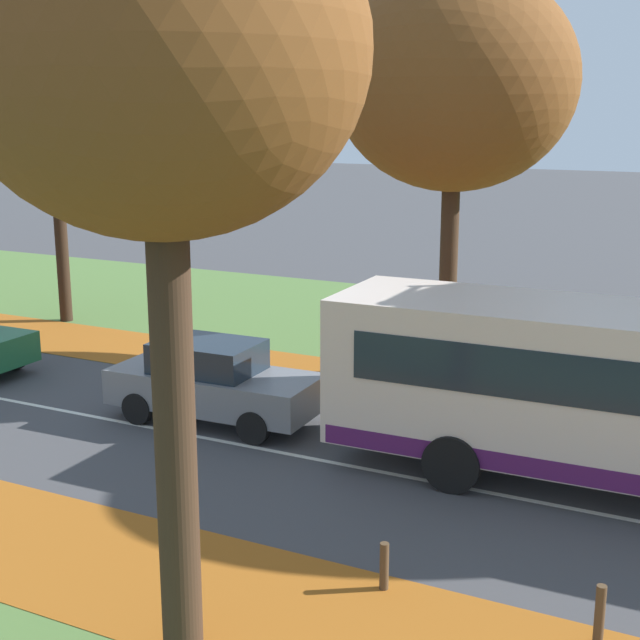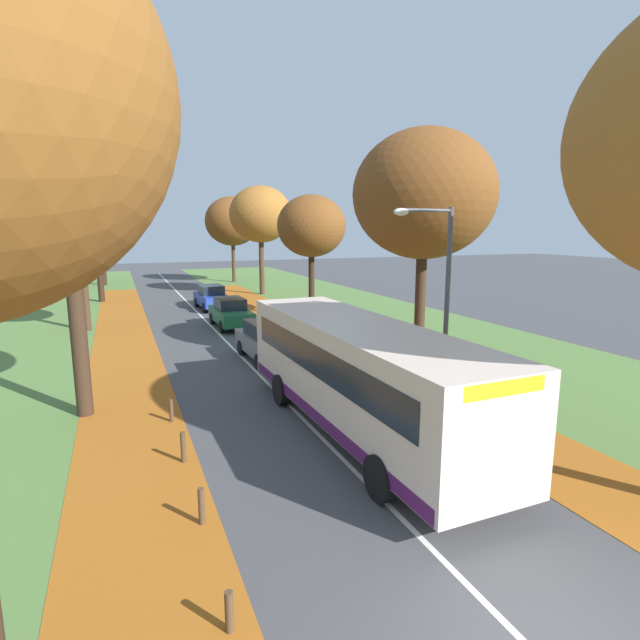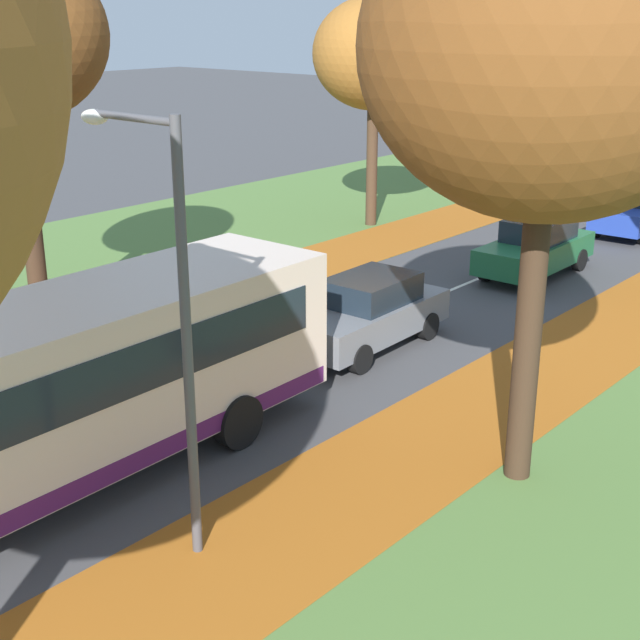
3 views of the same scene
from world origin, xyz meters
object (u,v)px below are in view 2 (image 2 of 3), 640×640
at_px(tree_left_near, 65,185).
at_px(bollard_fourth, 201,506).
at_px(tree_right_near, 424,195).
at_px(bus, 359,371).
at_px(tree_left_mid, 79,222).
at_px(tree_right_far, 261,215).
at_px(tree_right_distant, 232,221).
at_px(bollard_fifth, 183,447).
at_px(bollard_third, 229,612).
at_px(tree_right_mid, 311,226).
at_px(streetlamp_right, 438,289).
at_px(tree_left_far, 95,211).
at_px(car_green_following, 231,313).
at_px(car_blue_third_in_line, 212,297).
at_px(car_grey_lead, 267,341).
at_px(bollard_sixth, 171,411).
at_px(tree_left_distant, 98,203).

relative_size(tree_left_near, bollard_fourth, 11.84).
distance_m(tree_left_near, tree_right_near, 12.19).
height_order(bollard_fourth, bus, bus).
xyz_separation_m(tree_left_mid, bollard_fourth, (2.82, -20.42, -5.37)).
bearing_deg(tree_right_far, bollard_fourth, -107.57).
bearing_deg(tree_right_distant, bollard_fifth, -104.17).
bearing_deg(bollard_third, tree_left_mid, 96.82).
relative_size(tree_right_mid, bollard_fifth, 9.90).
xyz_separation_m(tree_left_mid, streetlamp_right, (10.03, -17.36, -2.00)).
distance_m(tree_left_far, bollard_fourth, 32.50).
bearing_deg(tree_left_far, bollard_third, -86.19).
relative_size(tree_left_near, tree_right_near, 0.93).
bearing_deg(tree_right_mid, bollard_fifth, -120.08).
bearing_deg(streetlamp_right, bollard_fourth, -157.00).
bearing_deg(bollard_third, streetlamp_right, 38.38).
relative_size(car_green_following, car_blue_third_in_line, 0.99).
distance_m(tree_left_near, car_blue_third_in_line, 20.45).
bearing_deg(car_grey_lead, tree_left_near, -149.38).
relative_size(tree_left_mid, bollard_third, 12.39).
bearing_deg(bollard_fifth, car_green_following, 73.99).
relative_size(tree_right_distant, bollard_third, 13.97).
height_order(tree_right_far, car_grey_lead, tree_right_far).
bearing_deg(bollard_sixth, tree_right_near, 14.36).
height_order(tree_left_near, tree_left_far, tree_left_far).
relative_size(tree_left_distant, streetlamp_right, 1.75).
relative_size(tree_left_distant, tree_right_distant, 1.23).
bearing_deg(tree_right_mid, car_blue_third_in_line, 131.61).
height_order(bollard_fourth, car_green_following, car_green_following).
distance_m(tree_right_far, tree_right_distant, 10.60).
xyz_separation_m(tree_right_far, car_green_following, (-5.42, -12.97, -5.70)).
relative_size(tree_right_near, car_green_following, 2.16).
height_order(tree_left_far, tree_right_near, tree_right_near).
distance_m(bollard_third, streetlamp_right, 9.88).
bearing_deg(bollard_third, tree_left_distant, 92.85).
xyz_separation_m(tree_right_near, bollard_sixth, (-9.85, -2.52, -6.33)).
distance_m(tree_left_near, bollard_fourth, 9.58).
relative_size(tree_right_near, car_blue_third_in_line, 2.14).
bearing_deg(tree_left_distant, car_green_following, -74.67).
relative_size(tree_left_near, bus, 0.82).
xyz_separation_m(tree_left_mid, tree_right_distant, (12.76, 21.62, 0.37)).
bearing_deg(tree_right_near, tree_left_mid, 135.37).
xyz_separation_m(tree_left_near, tree_left_mid, (-0.52, 13.51, -0.84)).
bearing_deg(car_grey_lead, tree_left_mid, 127.34).
distance_m(tree_left_distant, car_green_following, 26.99).
distance_m(tree_right_near, bus, 8.89).
distance_m(tree_right_far, bollard_third, 36.11).
bearing_deg(bollard_third, tree_right_far, 73.66).
bearing_deg(tree_right_far, tree_right_distant, 90.10).
distance_m(tree_left_near, tree_right_far, 27.42).
height_order(tree_right_distant, car_grey_lead, tree_right_distant).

